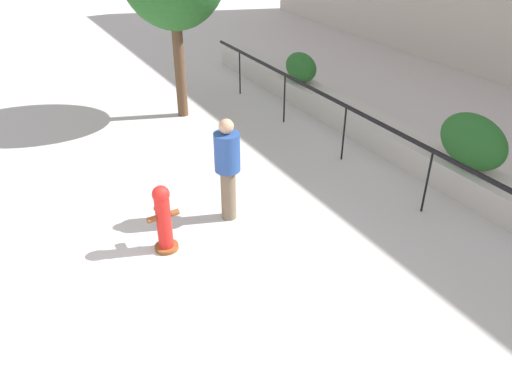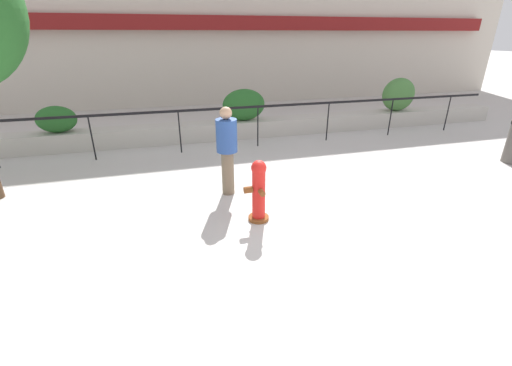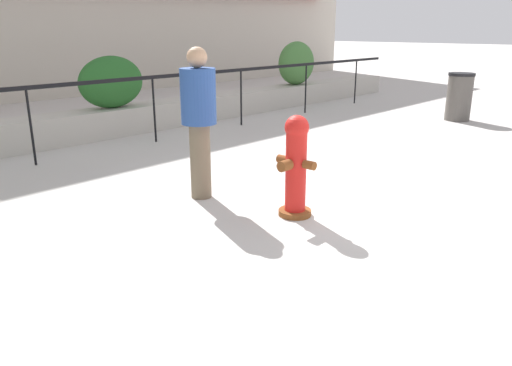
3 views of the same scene
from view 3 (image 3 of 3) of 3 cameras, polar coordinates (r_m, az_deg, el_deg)
The scene contains 8 objects.
ground_plane at distance 5.90m, azimuth 17.90°, elevation -2.58°, with size 120.00×120.00×0.00m, color #BCB7B2.
planter_wall_low at distance 9.86m, azimuth -15.22°, elevation 6.95°, with size 18.00×0.70×0.50m, color #B7B2A8.
fence_railing_segment at distance 8.85m, azimuth -11.74°, elevation 11.09°, with size 15.00×0.05×1.15m.
hedge_bush_1 at distance 9.70m, azimuth -16.20°, elevation 11.02°, with size 1.30×0.56×0.94m, color #235B23.
hedge_bush_2 at distance 13.32m, azimuth 4.65°, elevation 13.49°, with size 1.18×0.70×1.09m, color #427538.
fire_hydrant at distance 5.21m, azimuth 4.56°, elevation 2.00°, with size 0.43×0.47×1.08m.
pedestrian at distance 5.73m, azimuth -6.55°, elevation 7.80°, with size 0.56×0.56×1.73m.
trash_bin at distance 11.71m, azimuth 22.21°, elevation 9.12°, with size 0.55×0.55×1.01m.
Camera 3 is at (-5.09, -2.28, 1.93)m, focal length 35.00 mm.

